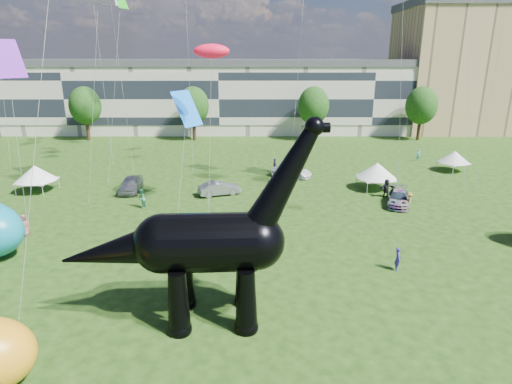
{
  "coord_description": "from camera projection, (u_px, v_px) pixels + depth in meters",
  "views": [
    {
      "loc": [
        -1.67,
        -19.04,
        13.59
      ],
      "look_at": [
        -1.63,
        8.0,
        5.0
      ],
      "focal_mm": 30.0,
      "sensor_mm": 36.0,
      "label": 1
    }
  ],
  "objects": [
    {
      "name": "car_grey",
      "position": [
        219.0,
        188.0,
        43.71
      ],
      "size": [
        4.55,
        2.92,
        1.42
      ],
      "primitive_type": "imported",
      "rotation": [
        0.0,
        0.0,
        1.93
      ],
      "color": "gray",
      "rests_on": "ground"
    },
    {
      "name": "visitors",
      "position": [
        262.0,
        207.0,
        37.9
      ],
      "size": [
        50.91,
        47.66,
        1.88
      ],
      "color": "#953625",
      "rests_on": "ground"
    },
    {
      "name": "car_dark",
      "position": [
        398.0,
        198.0,
        40.79
      ],
      "size": [
        3.29,
        5.09,
        1.37
      ],
      "primitive_type": "imported",
      "rotation": [
        0.0,
        0.0,
        -0.31
      ],
      "color": "#595960",
      "rests_on": "ground"
    },
    {
      "name": "gazebo_near",
      "position": [
        377.0,
        171.0,
        45.31
      ],
      "size": [
        4.65,
        4.65,
        2.9
      ],
      "rotation": [
        0.0,
        0.0,
        0.12
      ],
      "color": "white",
      "rests_on": "ground"
    },
    {
      "name": "apartment_block",
      "position": [
        475.0,
        71.0,
        80.94
      ],
      "size": [
        28.0,
        18.0,
        22.0
      ],
      "primitive_type": "cube",
      "color": "tan",
      "rests_on": "ground"
    },
    {
      "name": "dinosaur_sculpture",
      "position": [
        200.0,
        246.0,
        22.04
      ],
      "size": [
        13.81,
        3.93,
        11.29
      ],
      "rotation": [
        0.0,
        0.0,
        0.05
      ],
      "color": "black",
      "rests_on": "ground"
    },
    {
      "name": "terrace_row",
      "position": [
        221.0,
        99.0,
        79.53
      ],
      "size": [
        78.0,
        11.0,
        12.0
      ],
      "primitive_type": "cube",
      "color": "beige",
      "rests_on": "ground"
    },
    {
      "name": "tree_mid_left",
      "position": [
        193.0,
        103.0,
        70.85
      ],
      "size": [
        5.2,
        5.2,
        9.44
      ],
      "color": "#382314",
      "rests_on": "ground"
    },
    {
      "name": "ground",
      "position": [
        287.0,
        330.0,
        22.27
      ],
      "size": [
        220.0,
        220.0,
        0.0
      ],
      "primitive_type": "plane",
      "color": "#16330C",
      "rests_on": "ground"
    },
    {
      "name": "gazebo_left",
      "position": [
        35.0,
        173.0,
        44.41
      ],
      "size": [
        4.48,
        4.48,
        2.83
      ],
      "rotation": [
        0.0,
        0.0,
        -0.11
      ],
      "color": "white",
      "rests_on": "ground"
    },
    {
      "name": "tree_far_right",
      "position": [
        422.0,
        102.0,
        70.91
      ],
      "size": [
        5.2,
        5.2,
        9.44
      ],
      "color": "#382314",
      "rests_on": "ground"
    },
    {
      "name": "tree_far_left",
      "position": [
        85.0,
        103.0,
        70.83
      ],
      "size": [
        5.2,
        5.2,
        9.44
      ],
      "color": "#382314",
      "rests_on": "ground"
    },
    {
      "name": "car_white",
      "position": [
        292.0,
        172.0,
        50.26
      ],
      "size": [
        5.31,
        4.18,
        1.34
      ],
      "primitive_type": "imported",
      "rotation": [
        0.0,
        0.0,
        1.1
      ],
      "color": "white",
      "rests_on": "ground"
    },
    {
      "name": "gazebo_far",
      "position": [
        454.0,
        157.0,
        52.57
      ],
      "size": [
        4.75,
        4.75,
        2.55
      ],
      "rotation": [
        0.0,
        0.0,
        0.38
      ],
      "color": "silver",
      "rests_on": "ground"
    },
    {
      "name": "car_silver",
      "position": [
        131.0,
        184.0,
        44.86
      ],
      "size": [
        2.08,
        4.81,
        1.62
      ],
      "primitive_type": "imported",
      "rotation": [
        0.0,
        0.0,
        0.04
      ],
      "color": "#B6B7BC",
      "rests_on": "ground"
    },
    {
      "name": "tree_mid_right",
      "position": [
        314.0,
        103.0,
        70.88
      ],
      "size": [
        5.2,
        5.2,
        9.44
      ],
      "color": "#382314",
      "rests_on": "ground"
    }
  ]
}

